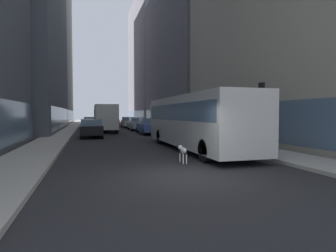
% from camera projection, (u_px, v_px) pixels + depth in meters
% --- Properties ---
extents(ground_plane, '(120.00, 120.00, 0.00)m').
position_uv_depth(ground_plane, '(109.00, 127.00, 42.76)').
color(ground_plane, '#232326').
extents(sidewalk_left, '(2.40, 110.00, 0.15)m').
position_uv_depth(sidewalk_left, '(70.00, 127.00, 41.18)').
color(sidewalk_left, '#9E9991').
rests_on(sidewalk_left, ground).
extents(sidewalk_right, '(2.40, 110.00, 0.15)m').
position_uv_depth(sidewalk_right, '(145.00, 126.00, 44.33)').
color(sidewalk_right, '#9E9991').
rests_on(sidewalk_right, ground).
extents(building_left_far, '(10.88, 21.90, 35.49)m').
position_uv_depth(building_left_far, '(41.00, 35.00, 55.36)').
color(building_left_far, gray).
rests_on(building_left_far, ground).
extents(building_right_mid, '(8.56, 23.65, 22.08)m').
position_uv_depth(building_right_mid, '(187.00, 56.00, 43.45)').
color(building_right_mid, slate).
rests_on(building_right_mid, ground).
extents(building_right_far, '(8.21, 23.05, 29.11)m').
position_uv_depth(building_right_far, '(152.00, 62.00, 66.75)').
color(building_right_far, slate).
rests_on(building_right_far, ground).
extents(transit_bus, '(2.78, 11.53, 3.05)m').
position_uv_depth(transit_bus, '(194.00, 119.00, 16.05)').
color(transit_bus, silver).
rests_on(transit_bus, ground).
extents(car_silver_sedan, '(1.76, 4.62, 1.62)m').
position_uv_depth(car_silver_sedan, '(137.00, 124.00, 35.08)').
color(car_silver_sedan, '#B7BABF').
rests_on(car_silver_sedan, ground).
extents(car_grey_wagon, '(1.80, 4.18, 1.62)m').
position_uv_depth(car_grey_wagon, '(90.00, 122.00, 41.49)').
color(car_grey_wagon, slate).
rests_on(car_grey_wagon, ground).
extents(car_blue_hatchback, '(1.74, 4.41, 1.62)m').
position_uv_depth(car_blue_hatchback, '(148.00, 126.00, 28.32)').
color(car_blue_hatchback, '#4C6BB7').
rests_on(car_blue_hatchback, ground).
extents(car_white_van, '(1.80, 4.59, 1.62)m').
position_uv_depth(car_white_van, '(128.00, 122.00, 42.08)').
color(car_white_van, silver).
rests_on(car_white_van, ground).
extents(car_red_coupe, '(1.86, 4.73, 1.62)m').
position_uv_depth(car_red_coupe, '(113.00, 121.00, 49.21)').
color(car_red_coupe, red).
rests_on(car_red_coupe, ground).
extents(car_black_suv, '(1.85, 4.27, 1.62)m').
position_uv_depth(car_black_suv, '(91.00, 128.00, 24.29)').
color(car_black_suv, black).
rests_on(car_black_suv, ground).
extents(box_truck, '(2.30, 7.50, 3.05)m').
position_uv_depth(box_truck, '(105.00, 117.00, 31.30)').
color(box_truck, silver).
rests_on(box_truck, ground).
extents(dalmatian_dog, '(0.22, 0.96, 0.72)m').
position_uv_depth(dalmatian_dog, '(183.00, 151.00, 11.72)').
color(dalmatian_dog, white).
rests_on(dalmatian_dog, ground).
extents(pedestrian_with_handbag, '(0.45, 0.34, 1.69)m').
position_uv_depth(pedestrian_with_handbag, '(237.00, 131.00, 17.49)').
color(pedestrian_with_handbag, '#1E1E2D').
rests_on(pedestrian_with_handbag, sidewalk_right).
extents(pedestrian_in_coat, '(0.34, 0.34, 1.69)m').
position_uv_depth(pedestrian_in_coat, '(224.00, 130.00, 18.02)').
color(pedestrian_in_coat, '#1E1E2D').
rests_on(pedestrian_in_coat, sidewalk_right).
extents(traffic_light_near, '(0.24, 0.41, 3.40)m').
position_uv_depth(traffic_light_near, '(263.00, 106.00, 13.24)').
color(traffic_light_near, black).
rests_on(traffic_light_near, sidewalk_right).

